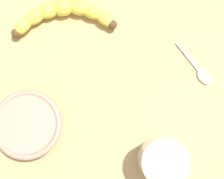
{
  "coord_description": "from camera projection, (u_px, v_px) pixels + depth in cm",
  "views": [
    {
      "loc": [
        10.63,
        0.77,
        62.31
      ],
      "look_at": [
        2.19,
        2.75,
        5.0
      ],
      "focal_mm": 45.95,
      "sensor_mm": 36.0,
      "label": 1
    }
  ],
  "objects": [
    {
      "name": "wooden_tabletop",
      "position": [
        97.0,
        85.0,
        0.62
      ],
      "size": [
        120.0,
        120.0,
        3.0
      ],
      "primitive_type": "cube",
      "color": "tan",
      "rests_on": "ground"
    },
    {
      "name": "banana",
      "position": [
        63.0,
        14.0,
        0.61
      ],
      "size": [
        9.16,
        22.19,
        3.6
      ],
      "rotation": [
        0.0,
        0.0,
        4.57
      ],
      "color": "#DED045",
      "rests_on": "wooden_tabletop"
    },
    {
      "name": "smoothie_glass",
      "position": [
        161.0,
        161.0,
        0.54
      ],
      "size": [
        8.35,
        8.35,
        8.91
      ],
      "color": "silver",
      "rests_on": "wooden_tabletop"
    },
    {
      "name": "teaspoon",
      "position": [
        202.0,
        74.0,
        0.6
      ],
      "size": [
        10.86,
        5.77,
        0.8
      ],
      "rotation": [
        0.0,
        0.0,
        0.41
      ],
      "color": "silver",
      "rests_on": "wooden_tabletop"
    },
    {
      "name": "ceramic_bowl",
      "position": [
        29.0,
        125.0,
        0.56
      ],
      "size": [
        13.51,
        13.51,
        4.44
      ],
      "color": "tan",
      "rests_on": "wooden_tabletop"
    }
  ]
}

